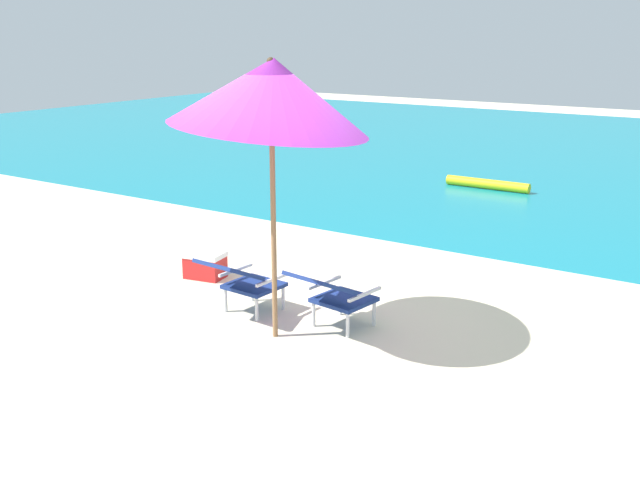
% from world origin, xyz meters
% --- Properties ---
extents(ground_plane, '(40.00, 40.00, 0.00)m').
position_xyz_m(ground_plane, '(0.00, 4.00, 0.00)').
color(ground_plane, beige).
extents(ocean_band, '(40.00, 18.00, 0.01)m').
position_xyz_m(ocean_band, '(0.00, 12.37, 0.00)').
color(ocean_band, teal).
rests_on(ocean_band, ground_plane).
extents(swim_buoy, '(1.60, 0.18, 0.18)m').
position_xyz_m(swim_buoy, '(-0.80, 7.52, 0.10)').
color(swim_buoy, yellow).
rests_on(swim_buoy, ocean_band).
extents(lounge_chair_left, '(0.59, 0.91, 0.68)m').
position_xyz_m(lounge_chair_left, '(-0.53, 0.04, 0.40)').
color(lounge_chair_left, navy).
rests_on(lounge_chair_left, ground_plane).
extents(lounge_chair_right, '(0.65, 0.94, 0.68)m').
position_xyz_m(lounge_chair_right, '(0.47, 0.20, 0.40)').
color(lounge_chair_right, navy).
rests_on(lounge_chair_right, ground_plane).
extents(beach_umbrella_center, '(2.50, 2.48, 2.73)m').
position_xyz_m(beach_umbrella_center, '(0.07, -0.22, 2.32)').
color(beach_umbrella_center, olive).
rests_on(beach_umbrella_center, ground_plane).
extents(cooler_box, '(0.52, 0.40, 0.32)m').
position_xyz_m(cooler_box, '(-1.70, 0.74, 0.16)').
color(cooler_box, red).
rests_on(cooler_box, ground_plane).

